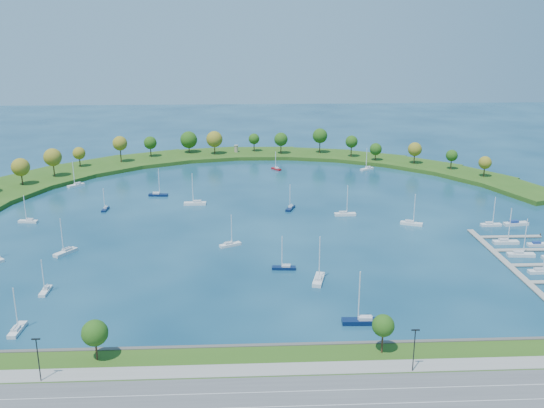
{
  "coord_description": "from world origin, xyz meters",
  "views": [
    {
      "loc": [
        -6.27,
        -228.85,
        74.64
      ],
      "look_at": [
        5.0,
        5.0,
        4.0
      ],
      "focal_mm": 39.77,
      "sensor_mm": 36.0,
      "label": 1
    }
  ],
  "objects_px": {
    "docked_boat_11": "(516,223)",
    "moored_boat_0": "(362,320)",
    "docked_boat_4": "(541,270)",
    "moored_boat_2": "(65,251)",
    "moored_boat_16": "(45,290)",
    "moored_boat_18": "(284,267)",
    "moored_boat_14": "(195,203)",
    "moored_boat_3": "(158,194)",
    "docked_boat_6": "(521,254)",
    "moored_boat_5": "(345,213)",
    "harbor_tower": "(236,149)",
    "dock_system": "(541,273)",
    "docked_boat_8": "(506,241)",
    "moored_boat_15": "(17,329)",
    "docked_boat_10": "(491,224)",
    "moored_boat_8": "(276,168)",
    "moored_boat_6": "(319,279)",
    "moored_boat_10": "(290,207)",
    "moored_boat_17": "(76,184)",
    "moored_boat_12": "(28,220)",
    "moored_boat_4": "(230,244)",
    "moored_boat_7": "(411,223)",
    "docked_boat_9": "(538,244)",
    "moored_boat_11": "(367,168)",
    "moored_boat_1": "(105,208)"
  },
  "relations": [
    {
      "from": "docked_boat_11",
      "to": "moored_boat_0",
      "type": "bearing_deg",
      "value": -141.32
    },
    {
      "from": "docked_boat_4",
      "to": "moored_boat_2",
      "type": "bearing_deg",
      "value": 169.37
    },
    {
      "from": "moored_boat_16",
      "to": "moored_boat_0",
      "type": "bearing_deg",
      "value": 75.68
    },
    {
      "from": "moored_boat_2",
      "to": "moored_boat_18",
      "type": "bearing_deg",
      "value": 110.11
    },
    {
      "from": "moored_boat_2",
      "to": "moored_boat_14",
      "type": "bearing_deg",
      "value": 177.61
    },
    {
      "from": "moored_boat_3",
      "to": "docked_boat_6",
      "type": "bearing_deg",
      "value": -24.78
    },
    {
      "from": "moored_boat_0",
      "to": "moored_boat_5",
      "type": "relative_size",
      "value": 1.16
    },
    {
      "from": "harbor_tower",
      "to": "moored_boat_18",
      "type": "relative_size",
      "value": 0.38
    },
    {
      "from": "dock_system",
      "to": "docked_boat_8",
      "type": "bearing_deg",
      "value": 89.56
    },
    {
      "from": "moored_boat_15",
      "to": "docked_boat_6",
      "type": "distance_m",
      "value": 155.71
    },
    {
      "from": "moored_boat_2",
      "to": "docked_boat_11",
      "type": "xyz_separation_m",
      "value": [
        164.55,
        21.89,
        -0.22
      ]
    },
    {
      "from": "moored_boat_0",
      "to": "moored_boat_5",
      "type": "bearing_deg",
      "value": -94.85
    },
    {
      "from": "docked_boat_10",
      "to": "moored_boat_8",
      "type": "bearing_deg",
      "value": 127.58
    },
    {
      "from": "moored_boat_6",
      "to": "docked_boat_11",
      "type": "xyz_separation_m",
      "value": [
        82.1,
        48.73,
        -0.26
      ]
    },
    {
      "from": "moored_boat_10",
      "to": "moored_boat_8",
      "type": "bearing_deg",
      "value": -156.97
    },
    {
      "from": "moored_boat_3",
      "to": "moored_boat_15",
      "type": "bearing_deg",
      "value": -92.24
    },
    {
      "from": "docked_boat_4",
      "to": "docked_boat_10",
      "type": "relative_size",
      "value": 1.01
    },
    {
      "from": "moored_boat_5",
      "to": "moored_boat_10",
      "type": "relative_size",
      "value": 1.15
    },
    {
      "from": "moored_boat_5",
      "to": "moored_boat_16",
      "type": "distance_m",
      "value": 119.28
    },
    {
      "from": "moored_boat_10",
      "to": "docked_boat_10",
      "type": "distance_m",
      "value": 79.11
    },
    {
      "from": "docked_boat_8",
      "to": "docked_boat_10",
      "type": "xyz_separation_m",
      "value": [
        2.42,
        19.07,
        -0.05
      ]
    },
    {
      "from": "moored_boat_0",
      "to": "moored_boat_3",
      "type": "relative_size",
      "value": 1.17
    },
    {
      "from": "moored_boat_14",
      "to": "docked_boat_11",
      "type": "relative_size",
      "value": 1.42
    },
    {
      "from": "moored_boat_17",
      "to": "moored_boat_12",
      "type": "bearing_deg",
      "value": 40.47
    },
    {
      "from": "moored_boat_10",
      "to": "docked_boat_4",
      "type": "xyz_separation_m",
      "value": [
        72.62,
        -70.22,
        0.02
      ]
    },
    {
      "from": "moored_boat_8",
      "to": "moored_boat_6",
      "type": "bearing_deg",
      "value": 145.66
    },
    {
      "from": "moored_boat_4",
      "to": "moored_boat_6",
      "type": "height_order",
      "value": "moored_boat_6"
    },
    {
      "from": "moored_boat_14",
      "to": "harbor_tower",
      "type": "bearing_deg",
      "value": -100.45
    },
    {
      "from": "docked_boat_8",
      "to": "docked_boat_11",
      "type": "height_order",
      "value": "docked_boat_8"
    },
    {
      "from": "moored_boat_2",
      "to": "moored_boat_7",
      "type": "distance_m",
      "value": 126.97
    },
    {
      "from": "moored_boat_16",
      "to": "docked_boat_11",
      "type": "height_order",
      "value": "moored_boat_16"
    },
    {
      "from": "moored_boat_18",
      "to": "moored_boat_10",
      "type": "bearing_deg",
      "value": -91.58
    },
    {
      "from": "moored_boat_15",
      "to": "moored_boat_18",
      "type": "distance_m",
      "value": 78.96
    },
    {
      "from": "moored_boat_18",
      "to": "moored_boat_8",
      "type": "bearing_deg",
      "value": -87.46
    },
    {
      "from": "moored_boat_3",
      "to": "docked_boat_4",
      "type": "height_order",
      "value": "moored_boat_3"
    },
    {
      "from": "moored_boat_0",
      "to": "moored_boat_5",
      "type": "height_order",
      "value": "moored_boat_0"
    },
    {
      "from": "harbor_tower",
      "to": "docked_boat_9",
      "type": "xyz_separation_m",
      "value": [
        106.52,
        -154.43,
        -3.58
      ]
    },
    {
      "from": "harbor_tower",
      "to": "moored_boat_5",
      "type": "height_order",
      "value": "moored_boat_5"
    },
    {
      "from": "moored_boat_3",
      "to": "harbor_tower",
      "type": "bearing_deg",
      "value": 74.38
    },
    {
      "from": "moored_boat_4",
      "to": "moored_boat_6",
      "type": "bearing_deg",
      "value": -77.09
    },
    {
      "from": "moored_boat_3",
      "to": "moored_boat_15",
      "type": "height_order",
      "value": "moored_boat_3"
    },
    {
      "from": "moored_boat_7",
      "to": "docked_boat_8",
      "type": "bearing_deg",
      "value": -15.79
    },
    {
      "from": "docked_boat_11",
      "to": "docked_boat_4",
      "type": "bearing_deg",
      "value": -111.94
    },
    {
      "from": "harbor_tower",
      "to": "moored_boat_10",
      "type": "relative_size",
      "value": 0.38
    },
    {
      "from": "moored_boat_11",
      "to": "moored_boat_12",
      "type": "xyz_separation_m",
      "value": [
        -149.35,
        -80.37,
        -0.03
      ]
    },
    {
      "from": "moored_boat_11",
      "to": "moored_boat_12",
      "type": "distance_m",
      "value": 169.6
    },
    {
      "from": "moored_boat_14",
      "to": "moored_boat_15",
      "type": "xyz_separation_m",
      "value": [
        -36.62,
        -108.82,
        -0.07
      ]
    },
    {
      "from": "moored_boat_10",
      "to": "moored_boat_7",
      "type": "bearing_deg",
      "value": 85.21
    },
    {
      "from": "harbor_tower",
      "to": "moored_boat_2",
      "type": "distance_m",
      "value": 164.03
    },
    {
      "from": "moored_boat_1",
      "to": "docked_boat_8",
      "type": "distance_m",
      "value": 156.69
    }
  ]
}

